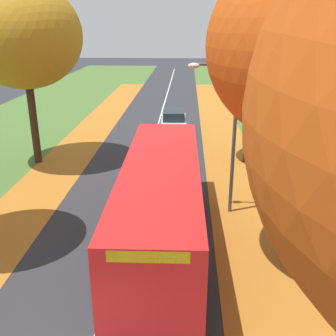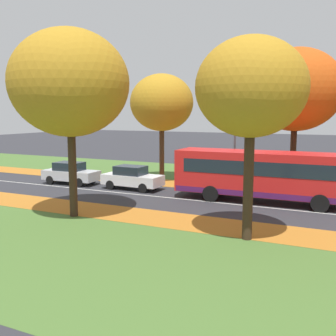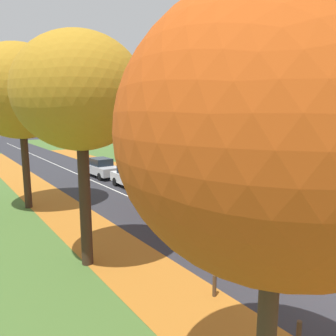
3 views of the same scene
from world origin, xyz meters
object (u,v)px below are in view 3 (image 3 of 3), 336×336
at_px(tree_left_near, 80,93).
at_px(car_white_lead, 132,177).
at_px(bollard_third, 214,286).
at_px(streetlamp_right, 216,143).
at_px(bollard_second, 299,335).
at_px(tree_right_near, 291,90).
at_px(bus, 217,189).
at_px(car_silver_following, 101,168).
at_px(tree_left_mid, 20,92).
at_px(tree_left_nearest, 278,133).
at_px(tree_right_mid, 179,106).

relative_size(tree_left_near, car_white_lead, 1.95).
distance_m(tree_left_near, bollard_third, 7.65).
relative_size(streetlamp_right, car_white_lead, 1.41).
bearing_deg(bollard_second, bollard_third, 91.44).
bearing_deg(tree_right_near, bus, 166.81).
distance_m(bollard_second, streetlamp_right, 13.17).
xyz_separation_m(tree_right_near, car_silver_following, (-4.38, 15.23, -5.92)).
bearing_deg(bollard_third, streetlamp_right, 46.73).
bearing_deg(streetlamp_right, car_white_lead, 109.00).
xyz_separation_m(tree_right_near, bus, (-4.31, 1.01, -5.03)).
relative_size(tree_left_mid, tree_right_near, 0.98).
distance_m(tree_left_nearest, tree_left_mid, 17.06).
bearing_deg(bus, bollard_second, -121.42).
height_order(tree_left_mid, tree_right_mid, tree_left_mid).
relative_size(tree_right_near, car_white_lead, 2.23).
bearing_deg(car_white_lead, streetlamp_right, -71.00).
distance_m(streetlamp_right, car_white_lead, 7.46).
xyz_separation_m(tree_left_nearest, tree_right_near, (11.68, 7.90, 1.46)).
bearing_deg(tree_right_mid, tree_left_near, -140.03).
relative_size(tree_left_mid, tree_right_mid, 1.14).
relative_size(tree_right_near, bollard_second, 12.94).
bearing_deg(tree_right_mid, tree_left_nearest, -123.13).
height_order(bollard_second, bollard_third, bollard_second).
xyz_separation_m(bus, car_silver_following, (-0.08, 14.22, -0.89)).
distance_m(tree_left_nearest, bus, 12.10).
height_order(tree_left_near, tree_right_near, tree_right_near).
relative_size(tree_left_nearest, bus, 0.71).
height_order(bollard_second, car_silver_following, car_silver_following).
bearing_deg(tree_left_nearest, tree_left_near, 89.30).
bearing_deg(bus, tree_left_near, -173.53).
bearing_deg(tree_left_near, bus, 6.47).
bearing_deg(tree_left_near, bollard_second, -71.30).
height_order(tree_left_nearest, tree_right_near, tree_right_near).
relative_size(tree_right_near, tree_right_mid, 1.16).
height_order(bus, car_white_lead, bus).
relative_size(tree_left_near, streetlamp_right, 1.38).
xyz_separation_m(bollard_second, streetlamp_right, (7.18, 10.51, 3.37)).
relative_size(tree_left_nearest, bollard_second, 10.13).
height_order(tree_left_near, car_white_lead, tree_left_near).
distance_m(tree_left_near, tree_right_mid, 14.91).
xyz_separation_m(tree_left_nearest, tree_left_mid, (-0.01, 17.01, 1.39)).
bearing_deg(bollard_second, tree_left_near, 108.70).
xyz_separation_m(tree_left_nearest, tree_right_mid, (11.53, 17.66, 0.73)).
distance_m(tree_left_nearest, streetlamp_right, 15.09).
relative_size(tree_left_mid, bollard_third, 13.42).
height_order(tree_left_nearest, bollard_third, tree_left_nearest).
bearing_deg(streetlamp_right, tree_right_mid, 73.52).
relative_size(tree_left_nearest, car_white_lead, 1.75).
xyz_separation_m(tree_left_mid, bus, (7.38, -8.10, -4.96)).
bearing_deg(tree_right_mid, car_silver_following, 127.75).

